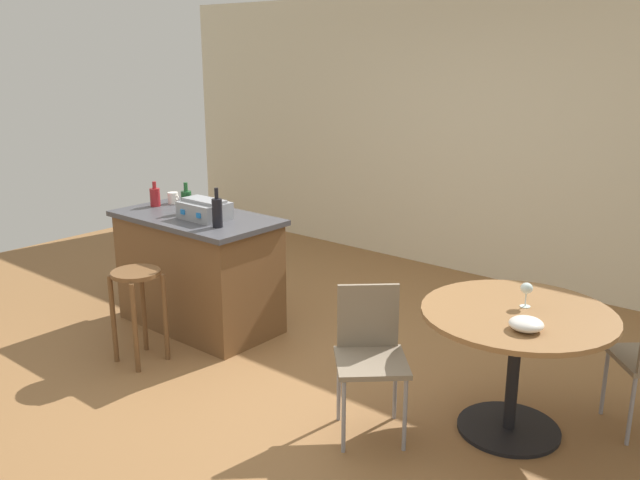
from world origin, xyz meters
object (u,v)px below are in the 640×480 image
folding_chair_near (370,349)px  serving_bowl (526,324)px  toolbox (205,210)px  cup_0 (212,204)px  cup_1 (173,198)px  kitchen_island (199,271)px  bottle_1 (155,197)px  bottle_0 (186,201)px  dining_table (516,340)px  wine_glass (527,289)px  wooden_stool (138,295)px  bottle_2 (217,212)px

folding_chair_near → serving_bowl: 0.89m
toolbox → cup_0: size_ratio=3.27×
cup_0 → cup_1: size_ratio=0.89×
kitchen_island → cup_0: (-0.03, 0.19, 0.51)m
bottle_1 → bottle_0: bearing=0.7°
dining_table → toolbox: size_ratio=2.99×
kitchen_island → serving_bowl: size_ratio=7.47×
dining_table → wine_glass: size_ratio=7.55×
toolbox → bottle_1: bearing=177.6°
toolbox → wooden_stool: bearing=-86.8°
kitchen_island → toolbox: 0.55m
kitchen_island → cup_1: bearing=161.5°
dining_table → bottle_1: (-3.13, -0.11, 0.42)m
toolbox → cup_0: toolbox is taller
wooden_stool → bottle_1: 1.10m
bottle_1 → bottle_2: 0.92m
cup_0 → wine_glass: cup_0 is taller
wine_glass → wooden_stool: bearing=-159.5°
bottle_0 → folding_chair_near: bearing=-10.9°
folding_chair_near → bottle_1: 2.55m
wooden_stool → folding_chair_near: bearing=9.9°
dining_table → bottle_2: bearing=-173.7°
cup_0 → folding_chair_near: bearing=-16.4°
kitchen_island → toolbox: toolbox is taller
bottle_1 → bottle_2: bottle_2 is taller
toolbox → bottle_1: (-0.65, 0.03, 0.01)m
toolbox → cup_1: size_ratio=2.92×
bottle_1 → cup_1: bottle_1 is taller
serving_bowl → dining_table: bearing=121.9°
toolbox → bottle_2: bottle_2 is taller
bottle_2 → cup_0: bearing=142.9°
kitchen_island → folding_chair_near: kitchen_island is taller
bottle_1 → serving_bowl: bottle_1 is taller
dining_table → bottle_0: size_ratio=4.40×
bottle_1 → serving_bowl: (3.27, -0.11, -0.21)m
bottle_2 → serving_bowl: (2.35, 0.02, -0.24)m
kitchen_island → bottle_1: bearing=180.0°
folding_chair_near → cup_1: 2.55m
dining_table → cup_0: 2.68m
dining_table → cup_0: size_ratio=9.79×
toolbox → cup_0: (-0.17, 0.22, -0.02)m
folding_chair_near → bottle_0: size_ratio=3.49×
folding_chair_near → serving_bowl: (0.79, 0.28, 0.28)m
bottle_0 → cup_0: 0.21m
kitchen_island → bottle_2: bottle_2 is taller
cup_1 → serving_bowl: cup_1 is taller
kitchen_island → bottle_0: 0.56m
bottle_0 → cup_1: (-0.37, 0.16, -0.05)m
folding_chair_near → toolbox: bearing=168.6°
bottle_0 → bottle_2: (0.51, -0.14, 0.02)m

